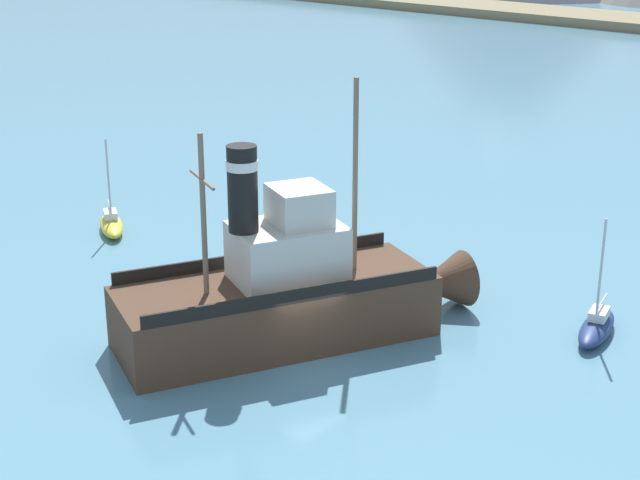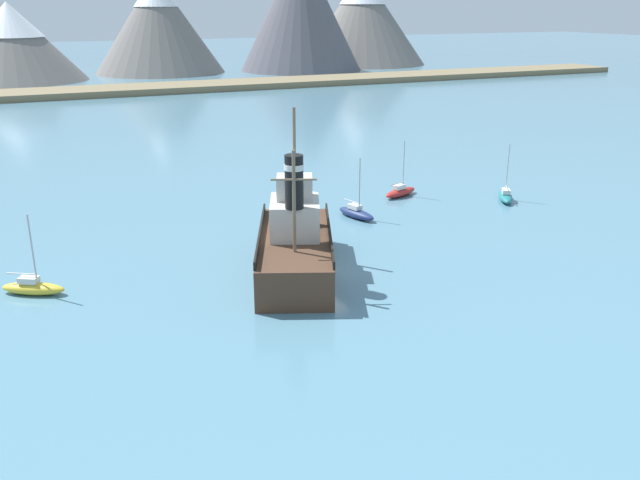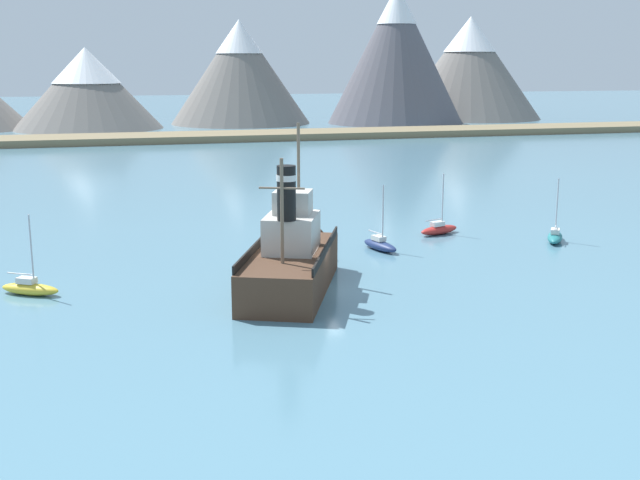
{
  "view_description": "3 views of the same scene",
  "coord_description": "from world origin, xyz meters",
  "px_view_note": "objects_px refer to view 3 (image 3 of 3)",
  "views": [
    {
      "loc": [
        22.94,
        -23.29,
        16.18
      ],
      "look_at": [
        -2.87,
        4.01,
        2.9
      ],
      "focal_mm": 55.0,
      "sensor_mm": 36.0,
      "label": 1
    },
    {
      "loc": [
        -16.65,
        -36.4,
        16.04
      ],
      "look_at": [
        -0.2,
        0.17,
        2.03
      ],
      "focal_mm": 38.0,
      "sensor_mm": 36.0,
      "label": 2
    },
    {
      "loc": [
        -12.23,
        -45.36,
        13.6
      ],
      "look_at": [
        1.0,
        3.94,
        2.24
      ],
      "focal_mm": 45.0,
      "sensor_mm": 36.0,
      "label": 3
    }
  ],
  "objects_px": {
    "sailboat_navy": "(380,245)",
    "sailboat_yellow": "(30,288)",
    "old_tugboat": "(292,259)",
    "sailboat_teal": "(555,236)",
    "sailboat_red": "(439,229)"
  },
  "relations": [
    {
      "from": "sailboat_navy",
      "to": "sailboat_teal",
      "type": "bearing_deg",
      "value": -3.27
    },
    {
      "from": "sailboat_red",
      "to": "sailboat_teal",
      "type": "distance_m",
      "value": 9.01
    },
    {
      "from": "sailboat_navy",
      "to": "sailboat_yellow",
      "type": "height_order",
      "value": "same"
    },
    {
      "from": "sailboat_navy",
      "to": "sailboat_yellow",
      "type": "xyz_separation_m",
      "value": [
        -24.04,
        -5.55,
        0.0
      ]
    },
    {
      "from": "sailboat_yellow",
      "to": "old_tugboat",
      "type": "bearing_deg",
      "value": -9.61
    },
    {
      "from": "sailboat_teal",
      "to": "sailboat_yellow",
      "type": "bearing_deg",
      "value": -172.88
    },
    {
      "from": "sailboat_navy",
      "to": "sailboat_teal",
      "type": "height_order",
      "value": "same"
    },
    {
      "from": "sailboat_navy",
      "to": "sailboat_teal",
      "type": "distance_m",
      "value": 14.05
    },
    {
      "from": "sailboat_teal",
      "to": "sailboat_yellow",
      "type": "distance_m",
      "value": 38.36
    },
    {
      "from": "sailboat_red",
      "to": "sailboat_yellow",
      "type": "distance_m",
      "value": 31.99
    },
    {
      "from": "old_tugboat",
      "to": "sailboat_teal",
      "type": "distance_m",
      "value": 23.79
    },
    {
      "from": "sailboat_teal",
      "to": "sailboat_yellow",
      "type": "relative_size",
      "value": 1.0
    },
    {
      "from": "old_tugboat",
      "to": "sailboat_red",
      "type": "relative_size",
      "value": 2.98
    },
    {
      "from": "sailboat_red",
      "to": "sailboat_navy",
      "type": "bearing_deg",
      "value": -147.58
    },
    {
      "from": "old_tugboat",
      "to": "sailboat_yellow",
      "type": "distance_m",
      "value": 15.77
    }
  ]
}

